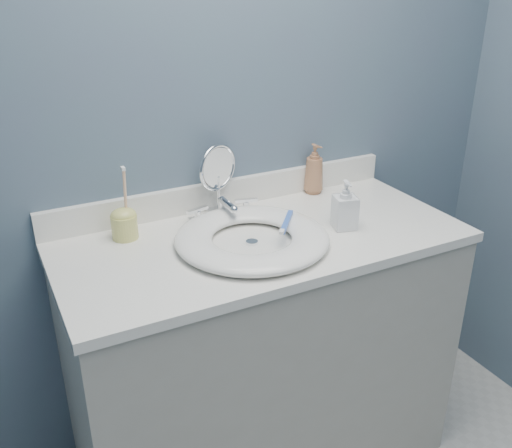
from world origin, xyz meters
TOP-DOWN VIEW (x-y plane):
  - back_wall at (0.00, 1.25)m, footprint 2.20×0.02m
  - vanity_cabinet at (0.00, 0.97)m, footprint 1.20×0.55m
  - countertop at (0.00, 0.97)m, footprint 1.22×0.57m
  - backsplash at (0.00, 1.24)m, footprint 1.22×0.02m
  - basin at (-0.05, 0.94)m, footprint 0.45×0.45m
  - drain at (-0.05, 0.94)m, footprint 0.04×0.04m
  - faucet at (-0.05, 1.14)m, footprint 0.25×0.13m
  - makeup_mirror at (-0.04, 1.20)m, footprint 0.15×0.09m
  - soap_bottle_amber at (0.33, 1.21)m, footprint 0.08×0.08m
  - soap_bottle_clear at (0.25, 0.91)m, footprint 0.08×0.09m
  - toothbrush_holder at (-0.37, 1.15)m, footprint 0.08×0.08m
  - toothbrush_lying at (0.06, 0.94)m, footprint 0.12×0.14m

SIDE VIEW (x-z plane):
  - vanity_cabinet at x=0.00m, z-range 0.00..0.85m
  - countertop at x=0.00m, z-range 0.85..0.88m
  - drain at x=-0.05m, z-range 0.88..0.89m
  - basin at x=-0.05m, z-range 0.88..0.92m
  - faucet at x=-0.05m, z-range 0.87..0.95m
  - toothbrush_lying at x=0.06m, z-range 0.92..0.93m
  - backsplash at x=0.00m, z-range 0.88..0.97m
  - toothbrush_holder at x=-0.37m, z-range 0.82..1.04m
  - soap_bottle_clear at x=0.25m, z-range 0.88..1.03m
  - soap_bottle_amber at x=0.33m, z-range 0.88..1.06m
  - makeup_mirror at x=-0.04m, z-range 0.89..1.12m
  - back_wall at x=0.00m, z-range 0.00..2.40m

